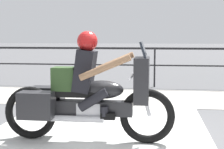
# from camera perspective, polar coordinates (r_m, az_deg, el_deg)

# --- Properties ---
(ground_plane) EXTENTS (120.00, 120.00, 0.00)m
(ground_plane) POSITION_cam_1_polar(r_m,az_deg,el_deg) (5.13, 6.61, -10.69)
(ground_plane) COLOR #565659
(sidewalk_band) EXTENTS (44.00, 2.40, 0.01)m
(sidewalk_band) POSITION_cam_1_polar(r_m,az_deg,el_deg) (8.43, 6.96, -3.84)
(sidewalk_band) COLOR #B7B2A8
(sidewalk_band) RESTS_ON ground
(crosswalk_band) EXTENTS (3.42, 6.00, 0.01)m
(crosswalk_band) POSITION_cam_1_polar(r_m,az_deg,el_deg) (5.01, -3.13, -11.01)
(crosswalk_band) COLOR silver
(crosswalk_band) RESTS_ON ground
(fence_railing) EXTENTS (36.00, 0.05, 1.17)m
(fence_railing) POSITION_cam_1_polar(r_m,az_deg,el_deg) (10.12, 7.12, 3.09)
(fence_railing) COLOR black
(fence_railing) RESTS_ON ground
(motorcycle) EXTENTS (2.48, 0.76, 1.58)m
(motorcycle) POSITION_cam_1_polar(r_m,az_deg,el_deg) (4.89, -4.27, -3.23)
(motorcycle) COLOR black
(motorcycle) RESTS_ON ground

